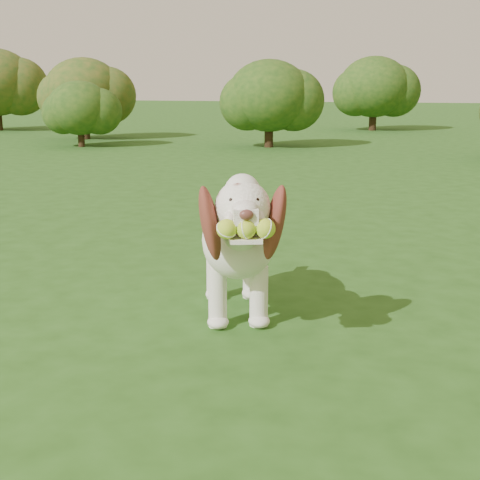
# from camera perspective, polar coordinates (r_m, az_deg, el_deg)

# --- Properties ---
(ground) EXTENTS (80.00, 80.00, 0.00)m
(ground) POSITION_cam_1_polar(r_m,az_deg,el_deg) (4.28, -2.77, -3.82)
(ground) COLOR #234C15
(ground) RESTS_ON ground
(dog) EXTENTS (0.73, 1.28, 0.85)m
(dog) POSITION_cam_1_polar(r_m,az_deg,el_deg) (3.57, -0.29, 0.24)
(dog) COLOR white
(dog) RESTS_ON ground
(shrub_a) EXTENTS (1.25, 1.25, 1.29)m
(shrub_a) POSITION_cam_1_polar(r_m,az_deg,el_deg) (13.77, -13.53, 10.89)
(shrub_a) COLOR #382314
(shrub_a) RESTS_ON ground
(shrub_e) EXTENTS (1.73, 1.73, 1.80)m
(shrub_e) POSITION_cam_1_polar(r_m,az_deg,el_deg) (15.61, -13.18, 12.25)
(shrub_e) COLOR #382314
(shrub_e) RESTS_ON ground
(shrub_b) EXTENTS (1.64, 1.64, 1.70)m
(shrub_b) POSITION_cam_1_polar(r_m,az_deg,el_deg) (13.30, 2.51, 12.19)
(shrub_b) COLOR #382314
(shrub_b) RESTS_ON ground
(shrub_i) EXTENTS (1.86, 1.86, 1.93)m
(shrub_i) POSITION_cam_1_polar(r_m,az_deg,el_deg) (18.33, 11.38, 12.69)
(shrub_i) COLOR #382314
(shrub_i) RESTS_ON ground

